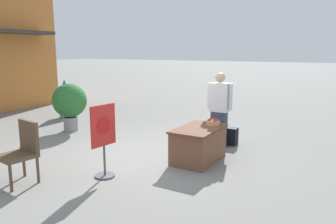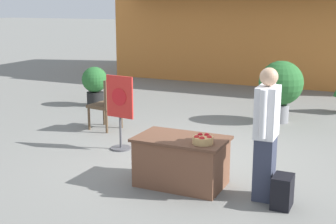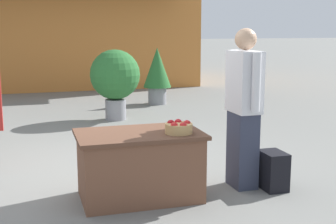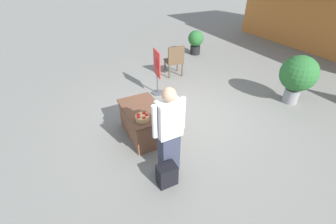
# 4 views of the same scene
# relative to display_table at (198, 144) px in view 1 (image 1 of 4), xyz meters

# --- Properties ---
(ground_plane) EXTENTS (120.00, 120.00, 0.00)m
(ground_plane) POSITION_rel_display_table_xyz_m (-0.28, 1.09, -0.35)
(ground_plane) COLOR slate
(display_table) EXTENTS (1.28, 0.79, 0.70)m
(display_table) POSITION_rel_display_table_xyz_m (0.00, 0.00, 0.00)
(display_table) COLOR brown
(display_table) RESTS_ON ground_plane
(apple_basket) EXTENTS (0.28, 0.28, 0.13)m
(apple_basket) POSITION_rel_display_table_xyz_m (0.38, -0.15, 0.41)
(apple_basket) COLOR tan
(apple_basket) RESTS_ON display_table
(person_visitor) EXTENTS (0.27, 0.61, 1.75)m
(person_visitor) POSITION_rel_display_table_xyz_m (1.18, 0.03, 0.54)
(person_visitor) COLOR #33384C
(person_visitor) RESTS_ON ground_plane
(backpack) EXTENTS (0.24, 0.34, 0.42)m
(backpack) POSITION_rel_display_table_xyz_m (1.46, -0.16, -0.14)
(backpack) COLOR black
(backpack) RESTS_ON ground_plane
(poster_board) EXTENTS (0.55, 0.36, 1.32)m
(poster_board) POSITION_rel_display_table_xyz_m (-1.64, 1.08, 0.36)
(poster_board) COLOR #4C4C51
(poster_board) RESTS_ON ground_plane
(patio_chair) EXTENTS (0.62, 0.62, 1.06)m
(patio_chair) POSITION_rel_display_table_xyz_m (-2.53, 2.14, 0.24)
(patio_chair) COLOR brown
(patio_chair) RESTS_ON ground_plane
(potted_plant_far_right) EXTENTS (0.95, 0.95, 1.35)m
(potted_plant_far_right) POSITION_rel_display_table_xyz_m (0.51, 4.22, 0.47)
(potted_plant_far_right) COLOR gray
(potted_plant_far_right) RESTS_ON ground_plane
(potted_plant_far_left) EXTENTS (0.64, 0.64, 1.30)m
(potted_plant_far_left) POSITION_rel_display_table_xyz_m (1.76, 5.79, 0.39)
(potted_plant_far_left) COLOR gray
(potted_plant_far_left) RESTS_ON ground_plane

